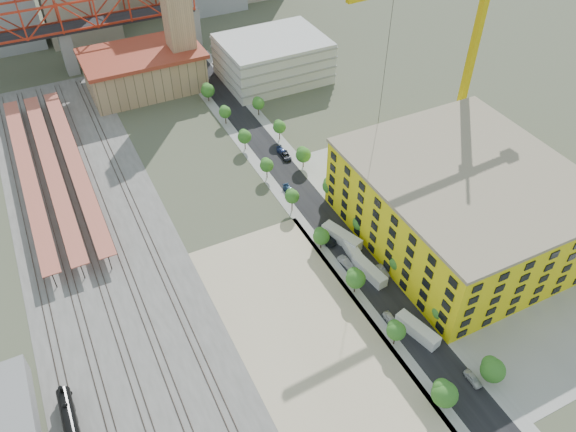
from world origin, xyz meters
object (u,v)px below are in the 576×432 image
tower_crane (468,29)px  car_0 (391,320)px  site_trailer_a (417,330)px  site_trailer_d (342,237)px  construction_building (463,204)px  site_trailer_b (369,271)px  site_trailer_c (352,250)px

tower_crane → car_0: 74.20m
tower_crane → site_trailer_a: size_ratio=5.99×
site_trailer_d → tower_crane: bearing=4.2°
construction_building → site_trailer_b: size_ratio=5.33×
site_trailer_b → car_0: site_trailer_b is taller
construction_building → site_trailer_c: bearing=168.9°
site_trailer_c → construction_building: bearing=-5.3°
site_trailer_d → site_trailer_a: bearing=-109.4°
site_trailer_a → tower_crane: bearing=33.6°
construction_building → site_trailer_d: bearing=159.3°
site_trailer_a → car_0: 5.73m
construction_building → tower_crane: tower_crane is taller
tower_crane → construction_building: bearing=-122.3°
construction_building → site_trailer_c: size_ratio=5.75×
site_trailer_d → car_0: site_trailer_d is taller
construction_building → site_trailer_b: (-26.00, -2.28, -8.11)m
site_trailer_a → site_trailer_d: size_ratio=0.94×
tower_crane → car_0: tower_crane is taller
site_trailer_a → site_trailer_d: (0.00, 29.94, 0.09)m
site_trailer_c → site_trailer_d: site_trailer_d is taller
construction_building → site_trailer_b: bearing=-175.0°
construction_building → site_trailer_c: 27.74m
tower_crane → site_trailer_c: (-44.57, -24.23, -34.93)m
tower_crane → site_trailer_b: 64.81m
tower_crane → site_trailer_c: tower_crane is taller
site_trailer_a → site_trailer_d: site_trailer_d is taller
site_trailer_a → site_trailer_b: bearing=75.6°
construction_building → site_trailer_d: construction_building is taller
construction_building → car_0: bearing=-152.2°
tower_crane → site_trailer_b: tower_crane is taller
site_trailer_d → site_trailer_c: bearing=-109.4°
site_trailer_a → site_trailer_b: (0.00, 17.83, -0.04)m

